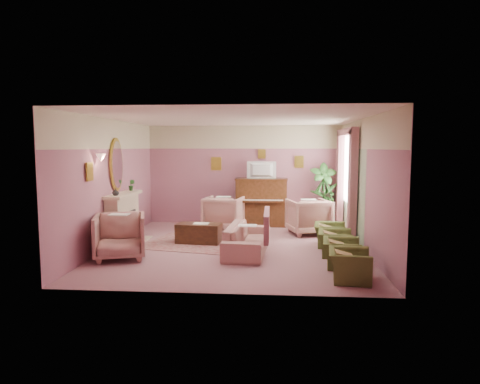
# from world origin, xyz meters

# --- Properties ---
(floor) EXTENTS (5.50, 6.00, 0.01)m
(floor) POSITION_xyz_m (0.00, 0.00, 0.00)
(floor) COLOR #9E6A71
(floor) RESTS_ON ground
(ceiling) EXTENTS (5.50, 6.00, 0.01)m
(ceiling) POSITION_xyz_m (0.00, 0.00, 2.80)
(ceiling) COLOR white
(ceiling) RESTS_ON wall_back
(wall_back) EXTENTS (5.50, 0.02, 2.80)m
(wall_back) POSITION_xyz_m (0.00, 3.00, 1.40)
(wall_back) COLOR #82566C
(wall_back) RESTS_ON floor
(wall_front) EXTENTS (5.50, 0.02, 2.80)m
(wall_front) POSITION_xyz_m (0.00, -3.00, 1.40)
(wall_front) COLOR #82566C
(wall_front) RESTS_ON floor
(wall_left) EXTENTS (0.02, 6.00, 2.80)m
(wall_left) POSITION_xyz_m (-2.75, 0.00, 1.40)
(wall_left) COLOR #82566C
(wall_left) RESTS_ON floor
(wall_right) EXTENTS (0.02, 6.00, 2.80)m
(wall_right) POSITION_xyz_m (2.75, 0.00, 1.40)
(wall_right) COLOR #82566C
(wall_right) RESTS_ON floor
(picture_rail_band) EXTENTS (5.50, 0.01, 0.65)m
(picture_rail_band) POSITION_xyz_m (0.00, 2.99, 2.47)
(picture_rail_band) COLOR beige
(picture_rail_band) RESTS_ON wall_back
(stripe_panel) EXTENTS (0.01, 3.00, 2.15)m
(stripe_panel) POSITION_xyz_m (2.73, 1.30, 1.07)
(stripe_panel) COLOR #96AA85
(stripe_panel) RESTS_ON wall_right
(fireplace_surround) EXTENTS (0.30, 1.40, 1.10)m
(fireplace_surround) POSITION_xyz_m (-2.59, 0.20, 0.55)
(fireplace_surround) COLOR beige
(fireplace_surround) RESTS_ON floor
(fireplace_inset) EXTENTS (0.18, 0.72, 0.68)m
(fireplace_inset) POSITION_xyz_m (-2.49, 0.20, 0.40)
(fireplace_inset) COLOR black
(fireplace_inset) RESTS_ON floor
(fire_ember) EXTENTS (0.06, 0.54, 0.10)m
(fire_ember) POSITION_xyz_m (-2.45, 0.20, 0.22)
(fire_ember) COLOR orange
(fire_ember) RESTS_ON floor
(mantel_shelf) EXTENTS (0.40, 1.55, 0.07)m
(mantel_shelf) POSITION_xyz_m (-2.56, 0.20, 1.12)
(mantel_shelf) COLOR beige
(mantel_shelf) RESTS_ON fireplace_surround
(hearth) EXTENTS (0.55, 1.50, 0.02)m
(hearth) POSITION_xyz_m (-2.39, 0.20, 0.01)
(hearth) COLOR beige
(hearth) RESTS_ON floor
(mirror_frame) EXTENTS (0.04, 0.72, 1.20)m
(mirror_frame) POSITION_xyz_m (-2.70, 0.20, 1.80)
(mirror_frame) COLOR #AB942E
(mirror_frame) RESTS_ON wall_left
(mirror_glass) EXTENTS (0.01, 0.60, 1.06)m
(mirror_glass) POSITION_xyz_m (-2.67, 0.20, 1.80)
(mirror_glass) COLOR white
(mirror_glass) RESTS_ON wall_left
(sconce_shade) EXTENTS (0.20, 0.20, 0.16)m
(sconce_shade) POSITION_xyz_m (-2.62, -0.85, 1.98)
(sconce_shade) COLOR #E6AA91
(sconce_shade) RESTS_ON wall_left
(piano) EXTENTS (1.40, 0.60, 1.30)m
(piano) POSITION_xyz_m (0.50, 2.68, 0.65)
(piano) COLOR #462612
(piano) RESTS_ON floor
(piano_keyshelf) EXTENTS (1.30, 0.12, 0.06)m
(piano_keyshelf) POSITION_xyz_m (0.50, 2.33, 0.72)
(piano_keyshelf) COLOR #462612
(piano_keyshelf) RESTS_ON piano
(piano_keys) EXTENTS (1.20, 0.08, 0.02)m
(piano_keys) POSITION_xyz_m (0.50, 2.33, 0.76)
(piano_keys) COLOR #EFE1CD
(piano_keys) RESTS_ON piano
(piano_top) EXTENTS (1.45, 0.65, 0.04)m
(piano_top) POSITION_xyz_m (0.50, 2.68, 1.31)
(piano_top) COLOR #462612
(piano_top) RESTS_ON piano
(television) EXTENTS (0.80, 0.12, 0.48)m
(television) POSITION_xyz_m (0.50, 2.63, 1.60)
(television) COLOR black
(television) RESTS_ON piano
(print_back_left) EXTENTS (0.30, 0.03, 0.38)m
(print_back_left) POSITION_xyz_m (-0.80, 2.96, 1.72)
(print_back_left) COLOR #AB942E
(print_back_left) RESTS_ON wall_back
(print_back_right) EXTENTS (0.26, 0.03, 0.34)m
(print_back_right) POSITION_xyz_m (1.55, 2.96, 1.78)
(print_back_right) COLOR #AB942E
(print_back_right) RESTS_ON wall_back
(print_back_mid) EXTENTS (0.22, 0.03, 0.26)m
(print_back_mid) POSITION_xyz_m (0.50, 2.96, 2.00)
(print_back_mid) COLOR #AB942E
(print_back_mid) RESTS_ON wall_back
(print_left_wall) EXTENTS (0.03, 0.28, 0.36)m
(print_left_wall) POSITION_xyz_m (-2.71, -1.20, 1.72)
(print_left_wall) COLOR #AB942E
(print_left_wall) RESTS_ON wall_left
(window_blind) EXTENTS (0.03, 1.40, 1.80)m
(window_blind) POSITION_xyz_m (2.70, 1.55, 1.70)
(window_blind) COLOR beige
(window_blind) RESTS_ON wall_right
(curtain_left) EXTENTS (0.16, 0.34, 2.60)m
(curtain_left) POSITION_xyz_m (2.62, 0.63, 1.30)
(curtain_left) COLOR #995A63
(curtain_left) RESTS_ON floor
(curtain_right) EXTENTS (0.16, 0.34, 2.60)m
(curtain_right) POSITION_xyz_m (2.62, 2.47, 1.30)
(curtain_right) COLOR #995A63
(curtain_right) RESTS_ON floor
(pelmet) EXTENTS (0.16, 2.20, 0.16)m
(pelmet) POSITION_xyz_m (2.62, 1.55, 2.56)
(pelmet) COLOR #995A63
(pelmet) RESTS_ON wall_right
(mantel_plant) EXTENTS (0.16, 0.16, 0.28)m
(mantel_plant) POSITION_xyz_m (-2.55, 0.75, 1.29)
(mantel_plant) COLOR #2A6124
(mantel_plant) RESTS_ON mantel_shelf
(mantel_vase) EXTENTS (0.16, 0.16, 0.16)m
(mantel_vase) POSITION_xyz_m (-2.55, -0.30, 1.23)
(mantel_vase) COLOR beige
(mantel_vase) RESTS_ON mantel_shelf
(area_rug) EXTENTS (2.81, 2.27, 0.01)m
(area_rug) POSITION_xyz_m (-0.76, 0.29, 0.01)
(area_rug) COLOR #98605D
(area_rug) RESTS_ON floor
(coffee_table) EXTENTS (1.05, 0.61, 0.45)m
(coffee_table) POSITION_xyz_m (-0.86, 0.35, 0.23)
(coffee_table) COLOR #382012
(coffee_table) RESTS_ON floor
(table_paper) EXTENTS (0.35, 0.28, 0.01)m
(table_paper) POSITION_xyz_m (-0.81, 0.35, 0.46)
(table_paper) COLOR silver
(table_paper) RESTS_ON coffee_table
(sofa) EXTENTS (0.67, 2.00, 0.81)m
(sofa) POSITION_xyz_m (0.30, -0.45, 0.40)
(sofa) COLOR tan
(sofa) RESTS_ON floor
(sofa_throw) EXTENTS (0.10, 1.51, 0.55)m
(sofa_throw) POSITION_xyz_m (0.70, -0.45, 0.60)
(sofa_throw) COLOR #995A63
(sofa_throw) RESTS_ON sofa
(floral_armchair_left) EXTENTS (0.95, 0.95, 0.99)m
(floral_armchair_left) POSITION_xyz_m (-0.49, 2.01, 0.49)
(floral_armchair_left) COLOR tan
(floral_armchair_left) RESTS_ON floor
(floral_armchair_right) EXTENTS (0.95, 0.95, 0.99)m
(floral_armchair_right) POSITION_xyz_m (1.72, 1.58, 0.49)
(floral_armchair_right) COLOR tan
(floral_armchair_right) RESTS_ON floor
(floral_armchair_front) EXTENTS (0.95, 0.95, 0.99)m
(floral_armchair_front) POSITION_xyz_m (-2.18, -1.12, 0.49)
(floral_armchair_front) COLOR tan
(floral_armchair_front) RESTS_ON floor
(olive_chair_a) EXTENTS (0.55, 0.78, 0.67)m
(olive_chair_a) POSITION_xyz_m (2.08, -2.19, 0.34)
(olive_chair_a) COLOR #52622A
(olive_chair_a) RESTS_ON floor
(olive_chair_b) EXTENTS (0.55, 0.78, 0.67)m
(olive_chair_b) POSITION_xyz_m (2.08, -1.37, 0.34)
(olive_chair_b) COLOR #52622A
(olive_chair_b) RESTS_ON floor
(olive_chair_c) EXTENTS (0.55, 0.78, 0.67)m
(olive_chair_c) POSITION_xyz_m (2.08, -0.55, 0.34)
(olive_chair_c) COLOR #52622A
(olive_chair_c) RESTS_ON floor
(olive_chair_d) EXTENTS (0.55, 0.78, 0.67)m
(olive_chair_d) POSITION_xyz_m (2.08, 0.27, 0.34)
(olive_chair_d) COLOR #52622A
(olive_chair_d) RESTS_ON floor
(side_table) EXTENTS (0.52, 0.52, 0.70)m
(side_table) POSITION_xyz_m (2.28, 2.58, 0.35)
(side_table) COLOR white
(side_table) RESTS_ON floor
(side_plant_big) EXTENTS (0.30, 0.30, 0.34)m
(side_plant_big) POSITION_xyz_m (2.28, 2.58, 0.87)
(side_plant_big) COLOR #2A6124
(side_plant_big) RESTS_ON side_table
(side_plant_small) EXTENTS (0.16, 0.16, 0.28)m
(side_plant_small) POSITION_xyz_m (2.40, 2.48, 0.84)
(side_plant_small) COLOR #2A6124
(side_plant_small) RESTS_ON side_table
(palm_pot) EXTENTS (0.34, 0.34, 0.34)m
(palm_pot) POSITION_xyz_m (2.19, 2.51, 0.17)
(palm_pot) COLOR #905E41
(palm_pot) RESTS_ON floor
(palm_plant) EXTENTS (0.76, 0.76, 1.44)m
(palm_plant) POSITION_xyz_m (2.19, 2.51, 1.06)
(palm_plant) COLOR #2A6124
(palm_plant) RESTS_ON palm_pot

